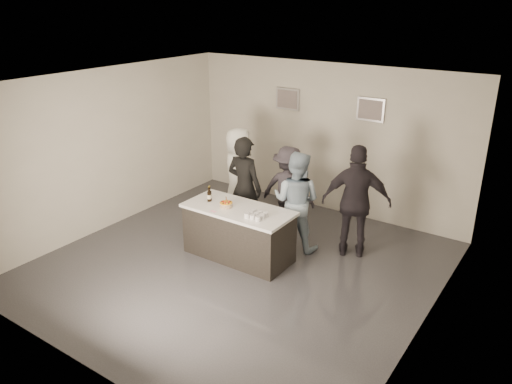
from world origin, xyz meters
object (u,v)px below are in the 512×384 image
beer_bottle_b (209,194)px  person_guest_left (239,174)px  person_guest_back (288,189)px  beer_bottle_a (210,193)px  cake (226,205)px  person_main_blue (296,201)px  person_guest_right (356,202)px  person_main_black (245,188)px  bar_counter (239,233)px

beer_bottle_b → person_guest_left: 1.44m
beer_bottle_b → person_guest_back: person_guest_back is taller
beer_bottle_a → person_guest_back: 1.62m
cake → person_guest_back: 1.54m
person_main_blue → beer_bottle_b: bearing=29.4°
person_guest_left → cake: bearing=159.6°
beer_bottle_a → person_guest_right: bearing=28.6°
beer_bottle_a → person_guest_left: bearing=105.5°
beer_bottle_a → person_guest_right: person_guest_right is taller
beer_bottle_a → person_guest_back: (0.70, 1.44, -0.22)m
person_main_black → person_guest_back: size_ratio=1.17×
beer_bottle_b → person_main_black: size_ratio=0.14×
cake → beer_bottle_a: bearing=170.5°
person_main_blue → person_guest_left: bearing=-24.3°
person_guest_right → bar_counter: bearing=14.1°
beer_bottle_a → person_guest_left: size_ratio=0.14×
bar_counter → cake: bearing=-159.3°
person_main_blue → beer_bottle_a: bearing=28.0°
beer_bottle_b → person_guest_right: person_guest_right is taller
bar_counter → person_guest_left: person_guest_left is taller
person_main_black → person_main_blue: person_main_black is taller
beer_bottle_a → person_guest_right: size_ratio=0.13×
beer_bottle_a → bar_counter: bearing=0.6°
beer_bottle_b → beer_bottle_a: bearing=114.1°
person_guest_right → person_guest_left: bearing=-26.4°
bar_counter → person_guest_back: bearing=85.9°
bar_counter → person_guest_right: size_ratio=0.95×
cake → person_guest_right: 2.17m
person_guest_back → cake: bearing=74.5°
beer_bottle_a → person_main_black: (0.22, 0.72, -0.08)m
cake → person_main_black: person_main_black is taller
beer_bottle_a → person_main_black: person_main_black is taller
person_main_black → person_guest_back: person_main_black is taller
bar_counter → person_main_blue: size_ratio=1.05×
cake → person_guest_right: size_ratio=0.11×
person_main_blue → person_guest_right: size_ratio=0.90×
beer_bottle_a → person_guest_back: bearing=64.0°
bar_counter → beer_bottle_b: (-0.58, -0.04, 0.58)m
cake → person_guest_back: (0.30, 1.51, -0.12)m
bar_counter → person_guest_left: (-0.97, 1.34, 0.47)m
cake → person_guest_left: 1.61m
cake → person_main_black: (-0.19, 0.79, 0.01)m
person_main_blue → person_guest_back: size_ratio=1.09×
person_guest_back → person_guest_right: bearing=165.9°
person_main_black → person_main_blue: 1.01m
beer_bottle_a → beer_bottle_b: size_ratio=1.00×
beer_bottle_a → person_main_black: bearing=73.4°
beer_bottle_b → person_main_black: 0.79m
person_main_black → person_main_blue: size_ratio=1.08×
cake → person_guest_left: bearing=118.8°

